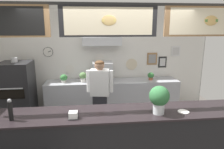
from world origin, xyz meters
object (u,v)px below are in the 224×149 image
object	(u,v)px
potted_thyme	(83,77)
pepper_grinder	(10,110)
espresso_machine	(102,72)
pizza_oven	(18,94)
basil_vase	(159,98)
condiment_plate	(183,112)
napkin_holder	(73,115)
potted_rosemary	(64,78)
potted_oregano	(151,76)
shop_worker	(100,96)

from	to	relation	value
potted_thyme	pepper_grinder	world-z (taller)	pepper_grinder
espresso_machine	pizza_oven	bearing A→B (deg)	-173.65
basil_vase	potted_thyme	bearing A→B (deg)	117.73
condiment_plate	basil_vase	xyz separation A→B (m)	(-0.38, -0.00, 0.22)
napkin_holder	basil_vase	size ratio (longest dim) A/B	0.35
potted_rosemary	condiment_plate	world-z (taller)	potted_rosemary
potted_thyme	pepper_grinder	xyz separation A→B (m)	(-0.88, -2.19, 0.12)
espresso_machine	potted_thyme	distance (m)	0.48
potted_oregano	condiment_plate	world-z (taller)	potted_oregano
potted_oregano	napkin_holder	xyz separation A→B (m)	(-1.75, -2.23, 0.04)
napkin_holder	potted_rosemary	bearing A→B (deg)	100.15
potted_thyme	condiment_plate	distance (m)	2.66
pizza_oven	napkin_holder	bearing A→B (deg)	-54.84
pizza_oven	espresso_machine	xyz separation A→B (m)	(1.95, 0.22, 0.43)
potted_rosemary	basil_vase	bearing A→B (deg)	-53.68
potted_rosemary	condiment_plate	bearing A→B (deg)	-47.66
pizza_oven	espresso_machine	bearing A→B (deg)	6.35
potted_thyme	napkin_holder	bearing A→B (deg)	-91.60
shop_worker	pizza_oven	bearing A→B (deg)	-12.42
shop_worker	condiment_plate	distance (m)	1.72
potted_thyme	napkin_holder	distance (m)	2.21
pizza_oven	potted_rosemary	distance (m)	1.08
potted_oregano	potted_thyme	distance (m)	1.69
espresso_machine	napkin_holder	distance (m)	2.29
condiment_plate	potted_oregano	bearing A→B (deg)	85.85
shop_worker	potted_oregano	bearing A→B (deg)	-135.80
pizza_oven	napkin_holder	xyz separation A→B (m)	(1.41, -2.00, 0.34)
potted_thyme	potted_oregano	bearing A→B (deg)	0.68
espresso_machine	basil_vase	distance (m)	2.30
napkin_holder	potted_thyme	bearing A→B (deg)	88.40
espresso_machine	potted_rosemary	distance (m)	0.94
pizza_oven	shop_worker	size ratio (longest dim) A/B	0.98
potted_oregano	condiment_plate	distance (m)	2.20
pizza_oven	potted_thyme	size ratio (longest dim) A/B	6.59
potted_oregano	condiment_plate	size ratio (longest dim) A/B	1.16
pizza_oven	pepper_grinder	world-z (taller)	pizza_oven
potted_thyme	basil_vase	world-z (taller)	basil_vase
espresso_machine	potted_rosemary	xyz separation A→B (m)	(-0.93, -0.01, -0.13)
potted_rosemary	pepper_grinder	world-z (taller)	pepper_grinder
pepper_grinder	napkin_holder	bearing A→B (deg)	-1.53
shop_worker	potted_thyme	bearing A→B (deg)	-59.68
shop_worker	basil_vase	xyz separation A→B (m)	(0.78, -1.26, 0.39)
espresso_machine	condiment_plate	distance (m)	2.43
pizza_oven	shop_worker	bearing A→B (deg)	-21.25
espresso_machine	pepper_grinder	bearing A→B (deg)	-121.56
pizza_oven	potted_oregano	bearing A→B (deg)	4.09
shop_worker	espresso_machine	world-z (taller)	shop_worker
pizza_oven	pepper_grinder	size ratio (longest dim) A/B	5.25
potted_rosemary	potted_thyme	size ratio (longest dim) A/B	0.83
potted_thyme	pepper_grinder	bearing A→B (deg)	-111.90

